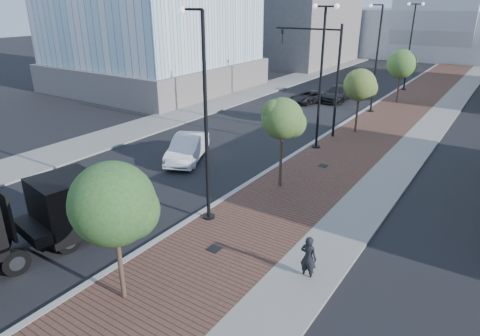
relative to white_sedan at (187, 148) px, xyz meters
The scene contains 22 objects.
sidewalk 26.06m from the white_sedan, 70.27° to the left, with size 7.00×140.00×0.12m, color #4C2D23.
concrete_strip 27.09m from the white_sedan, 64.89° to the left, with size 2.40×140.00×0.13m, color slate.
curb 25.10m from the white_sedan, 77.82° to the left, with size 0.30×140.00×0.14m, color gray.
west_sidewalk 25.71m from the white_sedan, 107.45° to the left, with size 4.00×140.00×0.12m, color slate.
white_sedan is the anchor object (origin of this frame).
dark_car_mid 19.01m from the white_sedan, 91.54° to the left, with size 1.96×4.25×1.18m, color black.
dark_car_far 21.54m from the white_sedan, 85.89° to the left, with size 2.08×5.11×1.48m, color black.
pedestrian 13.51m from the white_sedan, 31.12° to the right, with size 0.63×0.41×1.73m, color black.
streetlight_1 8.72m from the white_sedan, 43.47° to the right, with size 1.44×0.56×9.21m.
streetlight_2 9.66m from the white_sedan, 47.89° to the left, with size 1.72×0.56×9.28m.
streetlight_3 19.72m from the white_sedan, 72.66° to the left, with size 1.44×0.56×9.21m.
streetlight_4 31.34m from the white_sedan, 79.07° to the left, with size 1.72×0.56×9.28m.
traffic_mast 11.53m from the white_sedan, 62.32° to the left, with size 5.09×0.20×8.00m.
tree_0 13.68m from the white_sedan, 58.79° to the right, with size 2.68×2.68×4.95m.
tree_1 7.58m from the white_sedan, ahead, with size 2.24×2.16×4.93m.
tree_2 13.77m from the white_sedan, 58.99° to the left, with size 2.42×2.38×4.88m.
tree_3 24.73m from the white_sedan, 73.58° to the left, with size 2.73×2.73×5.20m.
tower_podium 24.97m from the white_sedan, 138.55° to the left, with size 19.00×19.00×3.00m, color slate.
convention_center 69.79m from the white_sedan, 87.29° to the left, with size 50.00×30.00×50.00m.
commercial_block_nw 47.07m from the white_sedan, 108.28° to the left, with size 14.00×20.00×10.00m, color #665F5C.
utility_cover_1 10.75m from the white_sedan, 44.19° to the right, with size 0.50×0.50×0.02m, color black.
utility_cover_2 8.49m from the white_sedan, 24.59° to the left, with size 0.50×0.50×0.02m, color black.
Camera 1 is at (11.25, -3.44, 9.42)m, focal length 31.30 mm.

